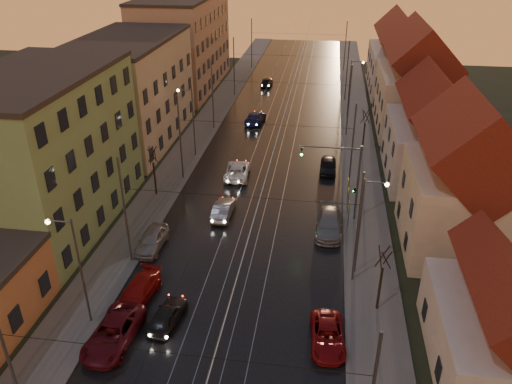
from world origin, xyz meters
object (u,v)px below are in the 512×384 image
at_px(street_lamp_3, 352,83).
at_px(traffic_light_mast, 347,173).
at_px(parked_right_1, 329,224).
at_px(driving_car_2, 237,170).
at_px(driving_car_4, 267,82).
at_px(street_lamp_0, 75,262).
at_px(street_lamp_1, 365,218).
at_px(parked_left_3, 152,240).
at_px(driving_car_0, 167,315).
at_px(parked_right_2, 328,166).
at_px(parked_right_0, 328,335).
at_px(driving_car_1, 223,209).
at_px(parked_left_2, 138,291).
at_px(driving_car_3, 255,117).
at_px(parked_left_1, 113,333).
at_px(street_lamp_2, 190,115).

distance_m(street_lamp_3, traffic_light_mast, 28.03).
relative_size(street_lamp_3, parked_right_1, 1.47).
relative_size(driving_car_2, driving_car_4, 1.24).
distance_m(street_lamp_0, street_lamp_1, 19.89).
bearing_deg(street_lamp_3, parked_left_3, -115.57).
bearing_deg(traffic_light_mast, street_lamp_3, 87.73).
bearing_deg(driving_car_0, parked_right_2, -104.91).
xyz_separation_m(parked_right_0, parked_right_1, (-0.11, 13.34, 0.16)).
height_order(driving_car_2, parked_right_1, parked_right_1).
distance_m(driving_car_1, parked_right_2, 14.28).
relative_size(driving_car_1, parked_left_3, 0.97).
bearing_deg(parked_left_3, street_lamp_0, -98.71).
bearing_deg(street_lamp_0, parked_right_1, 40.78).
height_order(street_lamp_3, traffic_light_mast, street_lamp_3).
xyz_separation_m(traffic_light_mast, driving_car_1, (-10.84, -1.04, -3.87)).
bearing_deg(parked_left_3, driving_car_4, 86.76).
distance_m(parked_left_2, parked_right_1, 17.13).
xyz_separation_m(street_lamp_3, driving_car_1, (-11.95, -29.04, -4.16)).
relative_size(driving_car_4, parked_right_0, 0.92).
xyz_separation_m(driving_car_1, driving_car_3, (-0.71, 25.12, 0.04)).
relative_size(street_lamp_0, driving_car_2, 1.53).
bearing_deg(driving_car_0, parked_right_0, -174.57).
height_order(street_lamp_3, parked_left_2, street_lamp_3).
relative_size(street_lamp_0, parked_right_0, 1.76).
bearing_deg(driving_car_3, street_lamp_0, 87.23).
bearing_deg(parked_left_2, street_lamp_3, 76.10).
xyz_separation_m(street_lamp_0, driving_car_3, (5.55, 40.08, -4.12)).
bearing_deg(parked_right_1, street_lamp_1, -66.10).
bearing_deg(driving_car_2, street_lamp_1, 124.60).
height_order(street_lamp_3, parked_right_0, street_lamp_3).
bearing_deg(driving_car_0, driving_car_4, -82.39).
bearing_deg(traffic_light_mast, parked_left_2, -137.45).
height_order(street_lamp_0, driving_car_0, street_lamp_0).
height_order(driving_car_0, driving_car_4, driving_car_4).
xyz_separation_m(traffic_light_mast, parked_right_0, (-1.14, -15.67, -3.97)).
height_order(street_lamp_1, street_lamp_3, same).
bearing_deg(driving_car_1, parked_left_1, 77.69).
relative_size(parked_left_2, parked_left_3, 1.04).
xyz_separation_m(street_lamp_2, driving_car_4, (4.87, 30.00, -4.17)).
distance_m(street_lamp_1, street_lamp_3, 36.00).
distance_m(street_lamp_2, street_lamp_3, 24.24).
bearing_deg(street_lamp_1, driving_car_3, 111.53).
xyz_separation_m(street_lamp_1, traffic_light_mast, (-1.11, 8.00, -0.29)).
distance_m(parked_left_1, parked_right_0, 13.51).
distance_m(parked_left_1, parked_right_2, 30.24).
height_order(traffic_light_mast, parked_left_2, traffic_light_mast).
relative_size(street_lamp_1, driving_car_2, 1.53).
height_order(parked_left_3, parked_right_2, parked_left_3).
bearing_deg(street_lamp_1, driving_car_2, 128.45).
xyz_separation_m(street_lamp_0, parked_left_1, (2.58, -1.52, -4.13)).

